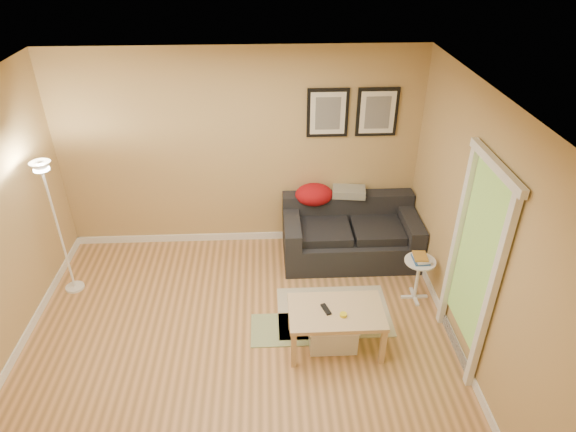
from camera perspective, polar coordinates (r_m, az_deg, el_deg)
The scene contains 22 objects.
floor at distance 5.36m, azimuth -5.63°, elevation -14.60°, with size 4.50×4.50×0.00m, color tan.
ceiling at distance 3.94m, azimuth -7.60°, elevation 12.75°, with size 4.50×4.50×0.00m, color white.
wall_back at distance 6.28m, azimuth -5.57°, elevation 7.29°, with size 4.50×4.50×0.00m, color tan.
wall_right at distance 4.90m, azimuth 20.79°, elevation -2.16°, with size 4.00×4.00×0.00m, color tan.
baseboard_back at distance 6.87m, azimuth -5.05°, elevation -2.31°, with size 4.50×0.02×0.10m, color white.
baseboard_left at distance 5.91m, azimuth -28.56°, elevation -13.36°, with size 0.02×4.00×0.10m, color white.
baseboard_right at distance 5.65m, azimuth 18.29°, elevation -12.82°, with size 0.02×4.00×0.10m, color white.
sofa at distance 6.38m, azimuth 7.17°, elevation -1.83°, with size 1.70×0.90×0.75m, color black, non-canonical shape.
red_throw at distance 6.37m, azimuth 3.00°, elevation 2.47°, with size 0.48×0.36×0.28m, color #A60F18, non-canonical shape.
plaid_throw at distance 6.46m, azimuth 6.99°, elevation 2.77°, with size 0.42×0.26×0.10m, color tan, non-canonical shape.
framed_print_left at distance 6.11m, azimuth 4.56°, elevation 11.70°, with size 0.50×0.04×0.60m, color black, non-canonical shape.
framed_print_right at distance 6.21m, azimuth 10.18°, elevation 11.64°, with size 0.50×0.04×0.60m, color black, non-canonical shape.
area_rug at distance 5.73m, azimuth 5.23°, elevation -10.83°, with size 1.25×0.85×0.01m, color beige.
green_runner at distance 5.50m, azimuth -0.52°, elevation -12.87°, with size 0.70×0.50×0.01m, color #668C4C.
coffee_table at distance 5.20m, azimuth 5.43°, elevation -12.68°, with size 0.95×0.58×0.47m, color tan, non-canonical shape.
remote_control at distance 5.03m, azimuth 4.37°, elevation -10.60°, with size 0.05×0.16×0.02m, color black.
tape_roll at distance 4.98m, azimuth 6.35°, elevation -11.19°, with size 0.07×0.07×0.03m, color yellow.
storage_bin at distance 5.27m, azimuth 5.12°, elevation -13.20°, with size 0.50×0.36×0.31m, color white, non-canonical shape.
side_table at distance 5.91m, azimuth 14.57°, elevation -7.05°, with size 0.35×0.35×0.53m, color white, non-canonical shape.
book_stack at distance 5.74m, azimuth 14.97°, elevation -4.66°, with size 0.16×0.22×0.07m, color #2F568D, non-canonical shape.
floor_lamp at distance 6.12m, azimuth -24.70°, elevation -1.78°, with size 0.22×0.22×1.67m, color white, non-canonical shape.
doorway at distance 4.92m, azimuth 20.26°, elevation -5.82°, with size 0.12×1.01×2.13m, color white, non-canonical shape.
Camera 1 is at (0.33, -3.73, 3.84)m, focal length 31.03 mm.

